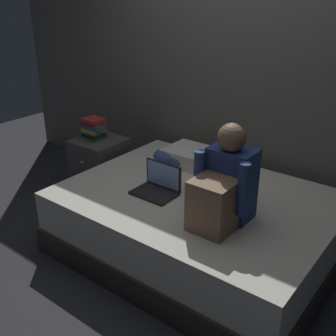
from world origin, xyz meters
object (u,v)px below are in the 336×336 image
person_sitting (224,187)px  clothes_pile (174,157)px  bed (197,224)px  pillow (198,158)px  laptop (158,186)px  book_stack (94,129)px  nightstand (100,168)px

person_sitting → clothes_pile: (-0.82, 0.57, -0.19)m
bed → pillow: pillow is taller
bed → person_sitting: person_sitting is taller
laptop → pillow: size_ratio=0.57×
pillow → book_stack: (-1.03, -0.23, 0.11)m
pillow → book_stack: bearing=-167.6°
bed → pillow: (-0.31, 0.45, 0.32)m
nightstand → pillow: pillow is taller
bed → book_stack: bearing=170.5°
person_sitting → book_stack: size_ratio=2.97×
nightstand → person_sitting: size_ratio=0.90×
pillow → clothes_pile: size_ratio=1.66×
nightstand → clothes_pile: clothes_pile is taller
bed → nightstand: nightstand is taller
book_stack → clothes_pile: 0.87m
bed → pillow: size_ratio=3.57×
book_stack → nightstand: bearing=14.0°
bed → laptop: size_ratio=6.25×
bed → pillow: 0.63m
nightstand → laptop: (1.05, -0.39, 0.27)m
laptop → pillow: (-0.05, 0.61, 0.01)m
laptop → bed: bearing=31.8°
bed → person_sitting: (0.33, -0.21, 0.51)m
bed → person_sitting: size_ratio=3.05×
clothes_pile → pillow: bearing=28.9°
person_sitting → pillow: size_ratio=1.17×
nightstand → person_sitting: bearing=-15.3°
book_stack → laptop: bearing=-19.4°
person_sitting → laptop: size_ratio=2.05×
pillow → person_sitting: bearing=-45.9°
bed → clothes_pile: (-0.48, 0.35, 0.32)m
person_sitting → nightstand: bearing=164.7°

